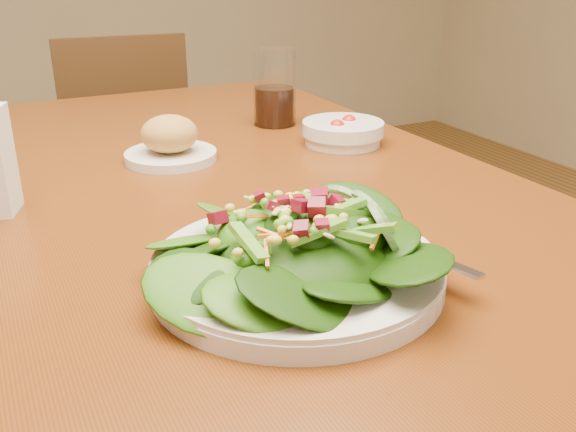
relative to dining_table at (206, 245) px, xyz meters
name	(u,v)px	position (x,y,z in m)	size (l,w,h in m)	color
dining_table	(206,245)	(0.00, 0.00, 0.00)	(0.90, 1.40, 0.75)	#662B10
chair_far	(126,160)	(0.12, 1.13, -0.20)	(0.42, 0.42, 0.85)	#391E0E
salad_plate	(306,250)	(0.00, -0.33, 0.13)	(0.31, 0.31, 0.09)	silver
bread_plate	(170,142)	(-0.01, 0.13, 0.13)	(0.15, 0.15, 0.08)	silver
tomato_bowl	(343,132)	(0.30, 0.09, 0.12)	(0.15, 0.15, 0.05)	silver
drinking_glass	(274,93)	(0.25, 0.27, 0.16)	(0.08, 0.08, 0.15)	silver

